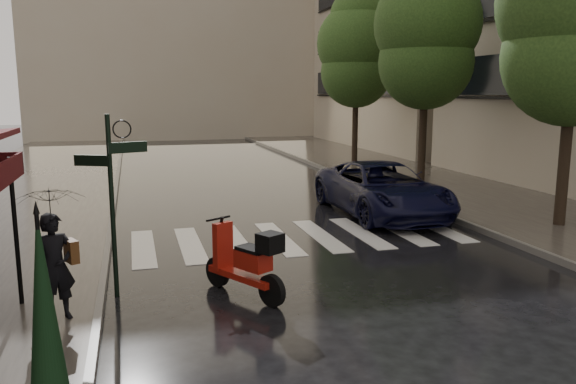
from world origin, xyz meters
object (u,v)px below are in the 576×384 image
scooter (246,263)px  parasol_front (45,327)px  parked_car (382,189)px  pedestrian_with_umbrella (51,213)px

scooter → parasol_front: parasol_front is taller
scooter → parked_car: (5.03, 5.41, 0.15)m
pedestrian_with_umbrella → parked_car: size_ratio=0.45×
parked_car → parasol_front: size_ratio=2.28×
scooter → parasol_front: size_ratio=0.74×
scooter → parasol_front: (-2.58, -3.88, 0.79)m
pedestrian_with_umbrella → parasol_front: size_ratio=1.03×
pedestrian_with_umbrella → parasol_front: pedestrian_with_umbrella is taller
pedestrian_with_umbrella → parasol_front: 3.44m
pedestrian_with_umbrella → parked_car: (7.95, 5.89, -0.99)m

